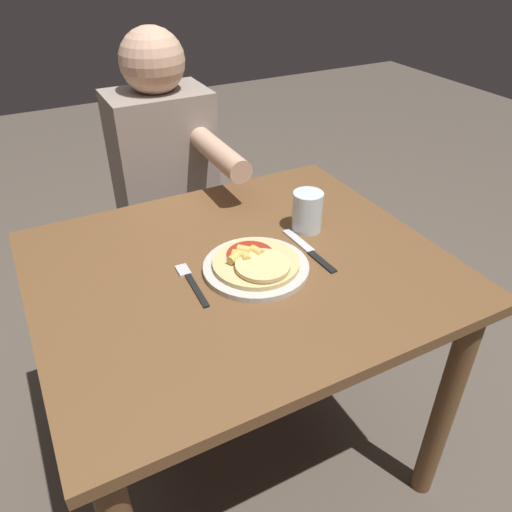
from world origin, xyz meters
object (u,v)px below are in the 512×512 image
(pizza, at_px, (256,262))
(dining_table, at_px, (241,304))
(fork, at_px, (191,282))
(plate, at_px, (256,267))
(knife, at_px, (310,251))
(drinking_glass, at_px, (307,211))
(person_diner, at_px, (167,179))

(pizza, bearing_deg, dining_table, 116.68)
(pizza, bearing_deg, fork, 169.68)
(pizza, bearing_deg, plate, 65.77)
(pizza, height_order, fork, pizza)
(dining_table, relative_size, knife, 4.43)
(dining_table, bearing_deg, knife, -10.04)
(fork, bearing_deg, plate, -8.97)
(drinking_glass, distance_m, person_diner, 0.62)
(plate, xyz_separation_m, pizza, (-0.00, -0.00, 0.02))
(fork, xyz_separation_m, knife, (0.31, -0.02, 0.00))
(dining_table, bearing_deg, plate, -59.52)
(knife, bearing_deg, fork, 176.80)
(plate, relative_size, knife, 1.16)
(fork, bearing_deg, drinking_glass, 12.47)
(dining_table, relative_size, drinking_glass, 9.03)
(pizza, distance_m, knife, 0.16)
(fork, relative_size, person_diner, 0.15)
(dining_table, distance_m, plate, 0.14)
(plate, distance_m, pizza, 0.02)
(plate, relative_size, fork, 1.45)
(drinking_glass, bearing_deg, person_diner, 109.36)
(dining_table, relative_size, pizza, 4.70)
(plate, xyz_separation_m, fork, (-0.16, 0.02, -0.00))
(pizza, bearing_deg, drinking_glass, 27.39)
(person_diner, bearing_deg, knife, -77.46)
(knife, bearing_deg, person_diner, 102.54)
(fork, bearing_deg, knife, -3.20)
(fork, xyz_separation_m, drinking_glass, (0.37, 0.08, 0.05))
(plate, xyz_separation_m, person_diner, (0.01, 0.68, -0.06))
(drinking_glass, xyz_separation_m, person_diner, (-0.20, 0.58, -0.10))
(person_diner, bearing_deg, pizza, -90.69)
(dining_table, distance_m, knife, 0.22)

